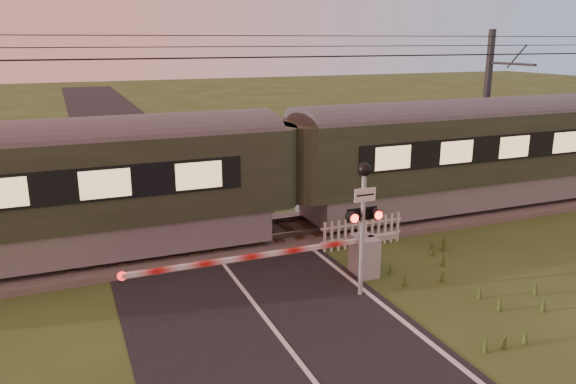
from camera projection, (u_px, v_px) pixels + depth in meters
name	position (u px, v px, depth m)	size (l,w,h in m)	color
ground	(291.00, 352.00, 11.13)	(160.00, 160.00, 0.00)	#324018
road	(296.00, 357.00, 10.93)	(6.00, 140.00, 0.03)	black
track_bed	(208.00, 243.00, 16.92)	(140.00, 3.40, 0.39)	#47423D
overhead_wires	(200.00, 50.00, 15.43)	(120.00, 0.62, 0.62)	black
train	(285.00, 169.00, 17.29)	(39.59, 2.73, 3.68)	gray
boom_gate	(351.00, 255.00, 14.53)	(7.17, 0.81, 1.07)	gray
crossing_signal	(363.00, 206.00, 13.04)	(0.83, 0.35, 3.28)	gray
picket_fence	(362.00, 232.00, 16.67)	(2.70, 0.08, 0.92)	silver
catenary_mast	(487.00, 108.00, 22.50)	(0.20, 2.45, 6.39)	#2D2D30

